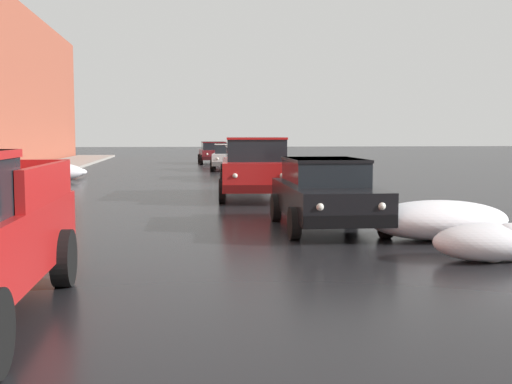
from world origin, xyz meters
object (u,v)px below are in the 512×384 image
(sedan_black_parked_kerbside_close, at_px, (325,192))
(sedan_white_queued_behind_truck, at_px, (229,156))
(suv_red_parked_kerbside_mid, at_px, (255,165))
(sedan_silver_parked_far_down_block, at_px, (244,161))
(sedan_maroon_at_far_intersection, at_px, (214,152))

(sedan_black_parked_kerbside_close, xyz_separation_m, sedan_white_queued_behind_truck, (-0.30, 21.25, -0.00))
(suv_red_parked_kerbside_mid, relative_size, sedan_silver_parked_far_down_block, 1.17)
(sedan_maroon_at_far_intersection, bearing_deg, sedan_black_parked_kerbside_close, -88.59)
(sedan_maroon_at_far_intersection, bearing_deg, suv_red_parked_kerbside_mid, -89.91)
(sedan_white_queued_behind_truck, bearing_deg, sedan_maroon_at_far_intersection, 93.03)
(sedan_silver_parked_far_down_block, xyz_separation_m, sedan_maroon_at_far_intersection, (-0.52, 14.57, -0.00))
(sedan_white_queued_behind_truck, distance_m, sedan_maroon_at_far_intersection, 7.76)
(sedan_silver_parked_far_down_block, bearing_deg, sedan_white_queued_behind_truck, 90.90)
(sedan_black_parked_kerbside_close, distance_m, suv_red_parked_kerbside_mid, 6.45)
(sedan_silver_parked_far_down_block, bearing_deg, suv_red_parked_kerbside_mid, -93.43)
(suv_red_parked_kerbside_mid, height_order, sedan_maroon_at_far_intersection, suv_red_parked_kerbside_mid)
(sedan_black_parked_kerbside_close, relative_size, sedan_white_queued_behind_truck, 1.03)
(suv_red_parked_kerbside_mid, relative_size, sedan_maroon_at_far_intersection, 1.22)
(sedan_black_parked_kerbside_close, bearing_deg, sedan_silver_parked_far_down_block, 90.78)
(suv_red_parked_kerbside_mid, height_order, sedan_silver_parked_far_down_block, suv_red_parked_kerbside_mid)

